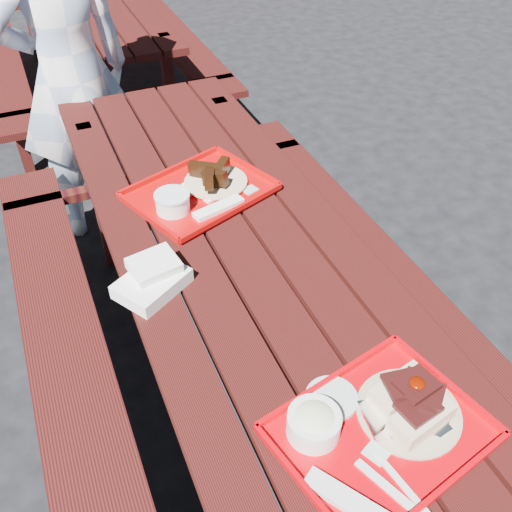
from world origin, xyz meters
The scene contains 7 objects.
ground centered at (0.00, 0.00, 0.00)m, with size 60.00×60.00×0.00m, color black.
picnic_table_near centered at (0.00, 0.00, 0.56)m, with size 1.41×2.40×0.75m.
picnic_table_far centered at (0.00, 2.80, 0.56)m, with size 1.41×2.40×0.75m.
near_tray centered at (0.04, -0.73, 0.78)m, with size 0.51×0.44×0.14m.
far_tray centered at (-0.02, 0.29, 0.77)m, with size 0.55×0.49×0.08m.
white_cloth centered at (-0.29, -0.08, 0.78)m, with size 0.24×0.22×0.08m.
person centered at (-0.28, 1.32, 0.82)m, with size 0.60×0.39×1.63m, color #A6BBDF.
Camera 1 is at (-0.48, -1.28, 1.89)m, focal length 40.00 mm.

